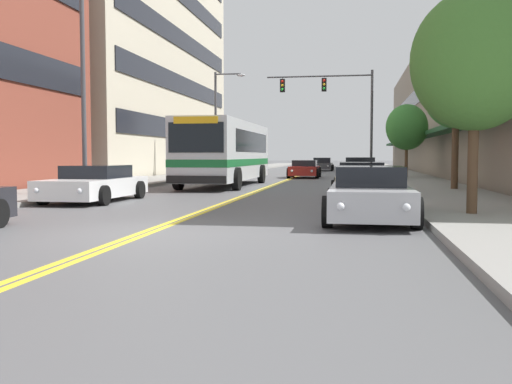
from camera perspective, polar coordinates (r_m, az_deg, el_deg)
name	(u,v)px	position (r m, az deg, el deg)	size (l,w,h in m)	color
ground_plane	(305,174)	(47.58, 4.89, 1.85)	(240.00, 240.00, 0.00)	#565659
sidewalk_left	(219,172)	(48.74, -3.73, 1.99)	(3.65, 106.00, 0.16)	gray
sidewalk_right	(395,173)	(47.53, 13.73, 1.85)	(3.65, 106.00, 0.16)	gray
centre_line	(305,174)	(47.58, 4.89, 1.85)	(0.34, 106.00, 0.01)	yellow
office_tower_left	(111,21)	(49.30, -14.28, 16.23)	(12.08, 28.75, 24.63)	beige
storefront_row_right	(475,106)	(48.47, 21.07, 8.00)	(9.10, 68.00, 10.74)	gray
city_bus	(226,150)	(28.46, -2.98, 4.19)	(2.90, 11.04, 3.12)	silver
car_beige_parked_left_near	(244,166)	(43.70, -1.23, 2.57)	(2.11, 4.45, 1.43)	#BCAD89
car_white_parked_left_far	(95,184)	(19.44, -15.80, 0.75)	(2.18, 4.83, 1.18)	white
car_silver_parked_right_foreground	(370,195)	(13.37, 11.30, -0.31)	(2.02, 4.63, 1.25)	#B7B7BC
car_navy_parked_right_mid	(357,166)	(51.66, 10.08, 2.62)	(2.08, 4.24, 1.29)	#19234C
car_black_parked_right_far	(360,170)	(34.17, 10.36, 2.18)	(2.19, 4.71, 1.39)	black
car_champagne_parked_right_end	(361,181)	(20.29, 10.50, 1.06)	(1.99, 4.44, 1.27)	beige
car_dark_grey_moving_lead	(322,165)	(56.74, 6.64, 2.73)	(2.18, 4.64, 1.29)	#38383D
car_red_moving_second	(305,169)	(38.64, 4.88, 2.27)	(2.09, 4.15, 1.18)	maroon
traffic_signal_mast	(337,101)	(40.63, 8.08, 8.99)	(7.41, 0.38, 7.39)	#47474C
street_lamp_left_near	(90,45)	(21.07, -16.29, 13.89)	(2.22, 0.28, 9.06)	#47474C
street_lamp_left_far	(220,115)	(39.13, -3.62, 7.74)	(2.12, 0.28, 7.14)	#47474C
street_tree_right_near	(475,61)	(14.30, 21.08, 12.13)	(2.92, 2.92, 5.13)	brown
street_tree_right_mid	(456,94)	(24.56, 19.40, 9.24)	(2.57, 2.57, 5.26)	brown
street_tree_right_far	(407,127)	(37.31, 14.85, 6.27)	(2.61, 2.61, 4.57)	brown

